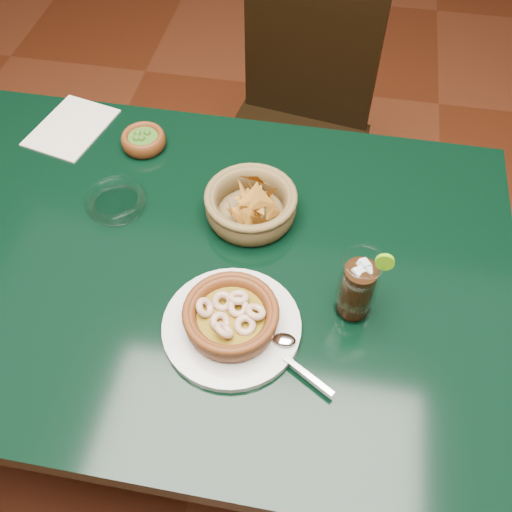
% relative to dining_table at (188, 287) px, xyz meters
% --- Properties ---
extents(ground, '(7.00, 7.00, 0.00)m').
position_rel_dining_table_xyz_m(ground, '(0.00, 0.00, -0.65)').
color(ground, '#471C0C').
rests_on(ground, ground).
extents(dining_table, '(1.20, 0.80, 0.75)m').
position_rel_dining_table_xyz_m(dining_table, '(0.00, 0.00, 0.00)').
color(dining_table, black).
rests_on(dining_table, ground).
extents(dining_chair, '(0.46, 0.46, 0.87)m').
position_rel_dining_table_xyz_m(dining_chair, '(0.12, 0.70, -0.17)').
color(dining_chair, black).
rests_on(dining_chair, ground).
extents(shrimp_plate, '(0.29, 0.23, 0.07)m').
position_rel_dining_table_xyz_m(shrimp_plate, '(0.12, -0.13, 0.13)').
color(shrimp_plate, silver).
rests_on(shrimp_plate, dining_table).
extents(chip_basket, '(0.21, 0.21, 0.12)m').
position_rel_dining_table_xyz_m(chip_basket, '(0.11, 0.12, 0.13)').
color(chip_basket, brown).
rests_on(chip_basket, dining_table).
extents(guacamole_ramekin, '(0.11, 0.11, 0.04)m').
position_rel_dining_table_xyz_m(guacamole_ramekin, '(-0.16, 0.27, 0.12)').
color(guacamole_ramekin, '#54260F').
rests_on(guacamole_ramekin, dining_table).
extents(cola_drink, '(0.13, 0.13, 0.16)m').
position_rel_dining_table_xyz_m(cola_drink, '(0.31, -0.06, 0.17)').
color(cola_drink, white).
rests_on(cola_drink, dining_table).
extents(glass_ashtray, '(0.13, 0.13, 0.03)m').
position_rel_dining_table_xyz_m(glass_ashtray, '(-0.16, 0.10, 0.11)').
color(glass_ashtray, white).
rests_on(glass_ashtray, dining_table).
extents(paper_menu, '(0.18, 0.21, 0.00)m').
position_rel_dining_table_xyz_m(paper_menu, '(-0.33, 0.30, 0.10)').
color(paper_menu, beige).
rests_on(paper_menu, dining_table).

